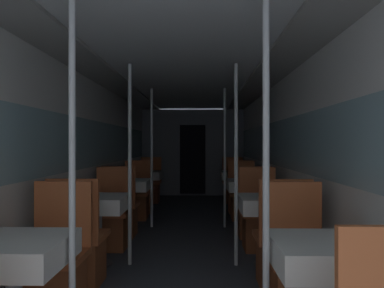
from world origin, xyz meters
The scene contains 32 objects.
wall_left centered at (-1.30, 3.66, 1.10)m, with size 0.05×10.11×2.15m.
wall_right centered at (1.30, 3.66, 1.10)m, with size 0.05×10.11×2.15m.
ceiling_panel centered at (0.00, 3.66, 2.19)m, with size 2.60×10.11×0.07m.
bulkhead_far centered at (0.00, 7.87, 1.07)m, with size 2.55×0.09×2.15m.
dining_table_left_0 centered at (-0.91, 0.68, 0.62)m, with size 0.61×0.61×0.73m.
chair_left_far_0 centered at (-0.91, 1.30, 0.30)m, with size 0.46×0.46×0.99m.
support_pole_left_0 centered at (-0.57, 0.68, 1.07)m, with size 0.04×0.04×2.15m.
dining_table_left_1 centered at (-0.91, 2.49, 0.62)m, with size 0.61×0.61×0.73m.
chair_left_near_1 centered at (-0.91, 1.87, 0.30)m, with size 0.46×0.46×0.99m.
chair_left_far_1 centered at (-0.91, 3.10, 0.30)m, with size 0.46×0.46×0.99m.
support_pole_left_1 centered at (-0.57, 2.49, 1.07)m, with size 0.04×0.04×2.15m.
dining_table_left_2 centered at (-0.91, 4.29, 0.62)m, with size 0.61×0.61×0.73m.
chair_left_near_2 centered at (-0.91, 3.68, 0.30)m, with size 0.46×0.46×0.99m.
chair_left_far_2 centered at (-0.91, 4.90, 0.30)m, with size 0.46×0.46×0.99m.
support_pole_left_2 centered at (-0.57, 4.29, 1.07)m, with size 0.04×0.04×2.15m.
dining_table_left_3 centered at (-0.91, 6.09, 0.62)m, with size 0.61×0.61×0.73m.
chair_left_near_3 centered at (-0.91, 5.48, 0.30)m, with size 0.46×0.46×0.99m.
chair_left_far_3 centered at (-0.91, 6.71, 0.30)m, with size 0.46×0.46×0.99m.
dining_table_right_0 centered at (0.91, 0.68, 0.62)m, with size 0.61×0.61×0.73m.
chair_right_far_0 centered at (0.91, 1.30, 0.30)m, with size 0.46×0.46×0.99m.
support_pole_right_0 centered at (0.57, 0.68, 1.07)m, with size 0.04×0.04×2.15m.
dining_table_right_1 centered at (0.91, 2.49, 0.62)m, with size 0.61×0.61×0.73m.
chair_right_near_1 centered at (0.91, 1.87, 0.30)m, with size 0.46×0.46×0.99m.
chair_right_far_1 centered at (0.91, 3.10, 0.30)m, with size 0.46×0.46×0.99m.
support_pole_right_1 centered at (0.57, 2.49, 1.07)m, with size 0.04×0.04×2.15m.
dining_table_right_2 centered at (0.91, 4.29, 0.62)m, with size 0.61×0.61×0.73m.
chair_right_near_2 centered at (0.91, 3.68, 0.30)m, with size 0.46×0.46×0.99m.
chair_right_far_2 centered at (0.91, 4.90, 0.30)m, with size 0.46×0.46×0.99m.
support_pole_right_2 centered at (0.57, 4.29, 1.07)m, with size 0.04×0.04×2.15m.
dining_table_right_3 centered at (0.91, 6.09, 0.62)m, with size 0.61×0.61×0.73m.
chair_right_near_3 centered at (0.91, 5.48, 0.30)m, with size 0.46×0.46×0.99m.
chair_right_far_3 centered at (0.91, 6.71, 0.30)m, with size 0.46×0.46×0.99m.
Camera 1 is at (0.18, -1.50, 1.29)m, focal length 35.00 mm.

